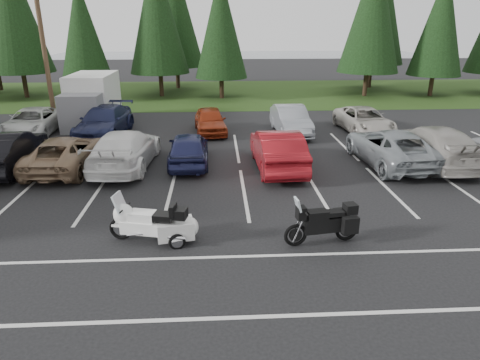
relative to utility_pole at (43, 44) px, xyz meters
name	(u,v)px	position (x,y,z in m)	size (l,w,h in m)	color
ground	(232,204)	(10.00, -12.00, -4.70)	(120.00, 120.00, 0.00)	black
grass_strip	(221,93)	(10.00, 12.00, -4.69)	(80.00, 16.00, 0.01)	#253D13
lake_water	(244,62)	(14.00, 43.00, -4.70)	(70.00, 50.00, 0.02)	slate
utility_pole	(43,44)	(0.00, 0.00, 0.00)	(1.60, 0.26, 9.00)	#473321
box_truck	(90,101)	(2.00, 0.50, -3.25)	(2.40, 5.60, 2.90)	silver
stall_markings	(230,183)	(10.00, -10.00, -4.69)	(32.00, 16.00, 0.01)	silver
conifer_2	(12,6)	(-6.00, 10.80, 2.25)	(5.10, 5.10, 11.89)	#332316
conifer_3	(82,30)	(-0.50, 9.40, 0.57)	(3.87, 3.87, 9.02)	#332316
conifer_4	(157,12)	(5.00, 10.90, 1.83)	(4.80, 4.80, 11.17)	#332316
conifer_5	(221,25)	(10.00, 9.60, 0.93)	(4.14, 4.14, 9.63)	#332316
conifer_6	(373,10)	(22.00, 10.10, 2.01)	(4.93, 4.93, 11.48)	#332316
conifer_7	(441,22)	(27.50, 9.80, 1.11)	(4.27, 4.27, 9.94)	#332316
conifer_back_b	(174,11)	(6.00, 15.50, 2.07)	(4.97, 4.97, 11.58)	#332316
conifer_back_c	(378,2)	(24.00, 14.80, 2.80)	(5.50, 5.50, 12.81)	#332316
car_near_1	(8,151)	(0.81, -7.83, -3.86)	(1.77, 5.06, 1.67)	black
car_near_2	(66,153)	(3.19, -7.86, -3.99)	(2.33, 5.06, 1.41)	#886B4F
car_near_3	(125,149)	(5.64, -7.75, -3.90)	(2.24, 5.51, 1.60)	white
car_near_4	(189,148)	(8.30, -7.53, -3.98)	(1.70, 4.23, 1.44)	#1C2048
car_near_5	(277,149)	(12.07, -8.28, -3.86)	(1.77, 5.06, 1.67)	maroon
car_near_6	(391,147)	(17.08, -7.95, -3.93)	(2.55, 5.54, 1.54)	gray
car_near_7	(432,145)	(18.91, -7.97, -3.86)	(2.34, 5.76, 1.67)	#A8A29A
car_far_0	(32,122)	(-0.55, -1.85, -3.99)	(2.36, 5.12, 1.42)	silver
car_far_1	(104,122)	(3.45, -2.27, -3.91)	(2.19, 5.39, 1.57)	#1A1F42
car_far_2	(210,120)	(9.18, -1.90, -4.00)	(1.64, 4.07, 1.39)	maroon
car_far_3	(291,120)	(13.64, -2.34, -3.94)	(1.61, 4.61, 1.52)	gray
car_far_4	(364,120)	(17.82, -2.23, -4.02)	(2.25, 4.87, 1.35)	#B6AFA6
touring_motorcycle	(148,219)	(7.57, -14.53, -3.98)	(2.61, 0.80, 1.44)	white
cargo_trailer	(175,231)	(8.32, -14.58, -4.36)	(1.47, 0.83, 0.68)	white
adventure_motorcycle	(322,220)	(12.42, -14.88, -3.96)	(2.41, 0.84, 1.47)	black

